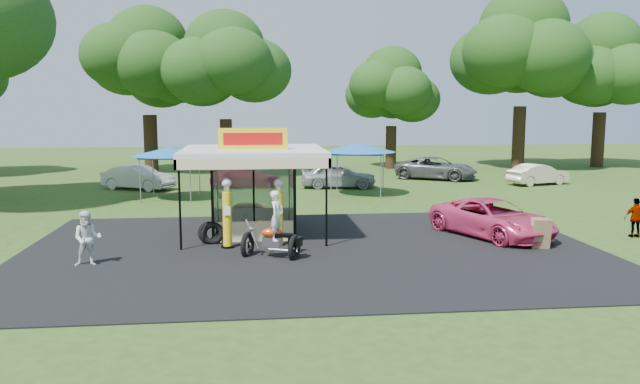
# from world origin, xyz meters

# --- Properties ---
(ground) EXTENTS (120.00, 120.00, 0.00)m
(ground) POSITION_xyz_m (0.00, 0.00, 0.00)
(ground) COLOR #2E4916
(ground) RESTS_ON ground
(asphalt_apron) EXTENTS (20.00, 14.00, 0.04)m
(asphalt_apron) POSITION_xyz_m (0.00, 2.00, 0.02)
(asphalt_apron) COLOR black
(asphalt_apron) RESTS_ON ground
(gas_station_kiosk) EXTENTS (5.40, 5.40, 4.18)m
(gas_station_kiosk) POSITION_xyz_m (-2.00, 4.99, 1.78)
(gas_station_kiosk) COLOR white
(gas_station_kiosk) RESTS_ON ground
(gas_pump_left) EXTENTS (0.47, 0.47, 2.52)m
(gas_pump_left) POSITION_xyz_m (-2.94, 2.61, 1.21)
(gas_pump_left) COLOR black
(gas_pump_left) RESTS_ON ground
(gas_pump_right) EXTENTS (0.45, 0.45, 2.44)m
(gas_pump_right) POSITION_xyz_m (-1.12, 2.85, 1.17)
(gas_pump_right) COLOR black
(gas_pump_right) RESTS_ON ground
(motorcycle) EXTENTS (2.06, 1.55, 2.34)m
(motorcycle) POSITION_xyz_m (-1.35, 1.01, 0.91)
(motorcycle) COLOR black
(motorcycle) RESTS_ON ground
(spare_tires) EXTENTS (1.02, 0.68, 0.85)m
(spare_tires) POSITION_xyz_m (-3.57, 3.39, 0.41)
(spare_tires) COLOR black
(spare_tires) RESTS_ON ground
(a_frame_sign) EXTENTS (0.66, 0.67, 1.11)m
(a_frame_sign) POSITION_xyz_m (7.97, 1.23, 0.56)
(a_frame_sign) COLOR #593819
(a_frame_sign) RESTS_ON ground
(kiosk_car) EXTENTS (2.82, 1.13, 0.96)m
(kiosk_car) POSITION_xyz_m (-2.00, 7.20, 0.48)
(kiosk_car) COLOR yellow
(kiosk_car) RESTS_ON ground
(pink_sedan) EXTENTS (4.26, 5.73, 1.45)m
(pink_sedan) POSITION_xyz_m (7.12, 3.51, 0.72)
(pink_sedan) COLOR #E33D72
(pink_sedan) RESTS_ON ground
(spectator_west) EXTENTS (0.94, 0.77, 1.76)m
(spectator_west) POSITION_xyz_m (-7.22, 0.64, 0.88)
(spectator_west) COLOR white
(spectator_west) RESTS_ON ground
(spectator_east_b) EXTENTS (0.93, 0.48, 1.52)m
(spectator_east_b) POSITION_xyz_m (12.53, 2.80, 0.76)
(spectator_east_b) COLOR gray
(spectator_east_b) RESTS_ON ground
(bg_car_a) EXTENTS (4.68, 3.42, 1.47)m
(bg_car_a) POSITION_xyz_m (-8.90, 19.18, 0.73)
(bg_car_a) COLOR beige
(bg_car_a) RESTS_ON ground
(bg_car_b) EXTENTS (4.59, 2.23, 1.29)m
(bg_car_b) POSITION_xyz_m (-2.46, 19.46, 0.64)
(bg_car_b) COLOR maroon
(bg_car_b) RESTS_ON ground
(bg_car_c) EXTENTS (4.78, 2.38, 1.57)m
(bg_car_c) POSITION_xyz_m (3.24, 18.59, 0.78)
(bg_car_c) COLOR #A09FA3
(bg_car_c) RESTS_ON ground
(bg_car_d) EXTENTS (6.04, 5.06, 1.53)m
(bg_car_d) POSITION_xyz_m (10.59, 22.41, 0.77)
(bg_car_d) COLOR #555457
(bg_car_d) RESTS_ON ground
(bg_car_e) EXTENTS (4.32, 2.58, 1.34)m
(bg_car_e) POSITION_xyz_m (16.20, 18.73, 0.67)
(bg_car_e) COLOR beige
(bg_car_e) RESTS_ON ground
(tent_west) EXTENTS (4.05, 4.05, 2.83)m
(tent_west) POSITION_xyz_m (-6.41, 15.00, 2.56)
(tent_west) COLOR gray
(tent_west) RESTS_ON ground
(tent_east) EXTENTS (4.20, 4.20, 2.93)m
(tent_east) POSITION_xyz_m (3.93, 15.48, 2.66)
(tent_east) COLOR gray
(tent_east) RESTS_ON ground
(oak_far_b) EXTENTS (10.13, 10.13, 12.08)m
(oak_far_b) POSITION_xyz_m (-9.60, 29.08, 7.71)
(oak_far_b) COLOR black
(oak_far_b) RESTS_ON ground
(oak_far_c) EXTENTS (9.79, 9.79, 11.54)m
(oak_far_c) POSITION_xyz_m (-3.86, 26.62, 7.32)
(oak_far_c) COLOR black
(oak_far_c) RESTS_ON ground
(oak_far_d) EXTENTS (8.00, 8.00, 9.52)m
(oak_far_d) POSITION_xyz_m (9.16, 30.21, 6.07)
(oak_far_d) COLOR black
(oak_far_d) RESTS_ON ground
(oak_far_e) EXTENTS (11.68, 11.68, 13.90)m
(oak_far_e) POSITION_xyz_m (19.25, 28.75, 8.87)
(oak_far_e) COLOR black
(oak_far_e) RESTS_ON ground
(oak_far_f) EXTENTS (10.18, 10.18, 12.27)m
(oak_far_f) POSITION_xyz_m (26.57, 29.74, 7.88)
(oak_far_f) COLOR black
(oak_far_f) RESTS_ON ground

